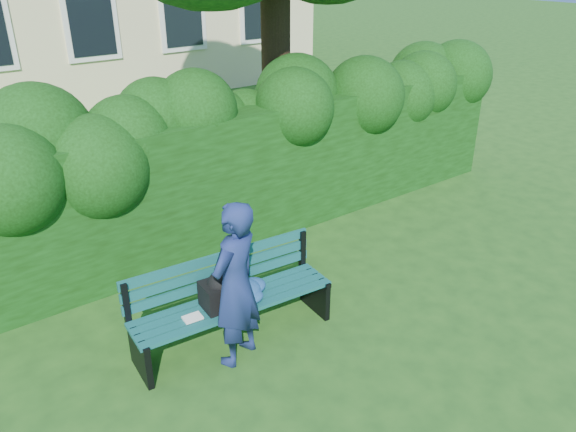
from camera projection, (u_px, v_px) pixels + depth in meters
ground at (320, 311)px, 6.29m from camera, size 80.00×80.00×0.00m
hedge at (216, 178)px, 7.49m from camera, size 10.00×1.00×1.80m
park_bench at (231, 296)px, 5.65m from camera, size 2.13×0.72×0.89m
man_reading at (235, 285)px, 5.23m from camera, size 0.72×0.61×1.68m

